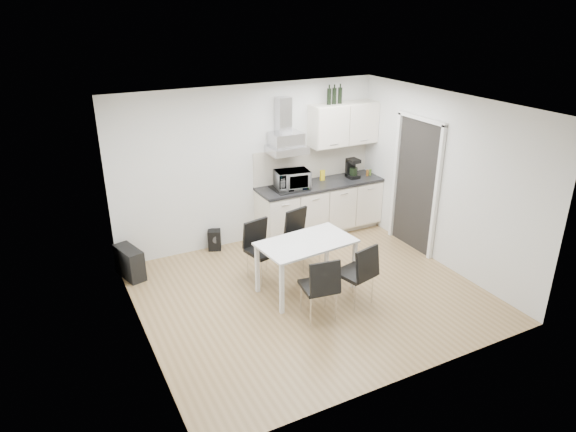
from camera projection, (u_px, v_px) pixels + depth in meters
name	position (u px, v px, depth m)	size (l,w,h in m)	color
ground	(309.00, 293.00, 7.16)	(4.50, 4.50, 0.00)	#A28355
wall_back	(250.00, 166.00, 8.29)	(4.50, 0.10, 2.60)	silver
wall_front	(412.00, 274.00, 5.01)	(4.50, 0.10, 2.60)	silver
wall_left	(135.00, 241.00, 5.71)	(0.10, 4.00, 2.60)	silver
wall_right	(443.00, 181.00, 7.60)	(0.10, 4.00, 2.60)	silver
ceiling	(313.00, 106.00, 6.15)	(4.50, 4.50, 0.00)	white
doorway	(415.00, 186.00, 8.13)	(0.08, 1.04, 2.10)	white
kitchenette	(321.00, 187.00, 8.76)	(2.22, 0.64, 2.52)	beige
dining_table	(306.00, 248.00, 6.99)	(1.36, 0.86, 0.75)	white
chair_far_left	(264.00, 252.00, 7.36)	(0.44, 0.50, 0.88)	black
chair_far_right	(304.00, 239.00, 7.74)	(0.44, 0.50, 0.88)	black
chair_near_left	(319.00, 287.00, 6.45)	(0.44, 0.50, 0.88)	black
chair_near_right	(355.00, 274.00, 6.76)	(0.44, 0.50, 0.88)	black
guitar_amp	(130.00, 263.00, 7.50)	(0.37, 0.59, 0.46)	black
floor_speaker	(214.00, 240.00, 8.35)	(0.20, 0.18, 0.34)	black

